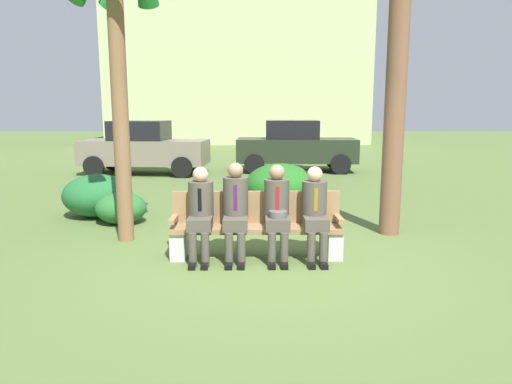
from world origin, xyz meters
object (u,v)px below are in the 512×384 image
(seated_man_rightmost, at_px, (315,208))
(shrub_far_lawn, at_px, (121,208))
(palm_tree_tall, at_px, (400,8))
(shrub_near_bench, at_px, (98,195))
(shrub_mid_lawn, at_px, (280,185))
(seated_man_leftmost, at_px, (200,209))
(parked_car_near, at_px, (144,148))
(seated_man_centerright, at_px, (277,208))
(park_bench, at_px, (256,226))
(parked_car_far, at_px, (295,146))
(building_backdrop, at_px, (239,56))
(seated_man_centerleft, at_px, (236,206))

(seated_man_rightmost, distance_m, shrub_far_lawn, 3.83)
(palm_tree_tall, xyz_separation_m, shrub_near_bench, (-5.20, 1.31, -3.14))
(shrub_near_bench, xyz_separation_m, shrub_mid_lawn, (3.53, 0.82, 0.05))
(seated_man_leftmost, xyz_separation_m, parked_car_near, (-2.69, 8.72, 0.13))
(seated_man_leftmost, relative_size, seated_man_rightmost, 1.00)
(seated_man_leftmost, xyz_separation_m, shrub_far_lawn, (-1.64, 2.09, -0.43))
(seated_man_centerright, relative_size, parked_car_near, 0.32)
(park_bench, xyz_separation_m, parked_car_far, (1.42, 9.23, 0.40))
(parked_car_near, bearing_deg, shrub_far_lawn, -81.06)
(seated_man_centerright, distance_m, shrub_far_lawn, 3.42)
(seated_man_centerright, bearing_deg, parked_car_near, 113.05)
(seated_man_centerright, height_order, shrub_far_lawn, seated_man_centerright)
(palm_tree_tall, height_order, building_backdrop, building_backdrop)
(seated_man_centerright, bearing_deg, shrub_near_bench, 140.75)
(shrub_far_lawn, bearing_deg, palm_tree_tall, -9.02)
(shrub_far_lawn, bearing_deg, parked_car_near, 98.94)
(seated_man_leftmost, distance_m, shrub_far_lawn, 2.69)
(seated_man_centerright, relative_size, shrub_far_lawn, 1.43)
(building_backdrop, bearing_deg, seated_man_centerright, -87.56)
(shrub_mid_lawn, distance_m, shrub_far_lawn, 3.26)
(shrub_near_bench, relative_size, building_backdrop, 0.08)
(seated_man_rightmost, height_order, shrub_near_bench, seated_man_rightmost)
(shrub_mid_lawn, bearing_deg, park_bench, -99.26)
(seated_man_rightmost, distance_m, shrub_mid_lawn, 3.50)
(shrub_far_lawn, xyz_separation_m, parked_car_near, (-1.04, 6.63, 0.56))
(seated_man_rightmost, relative_size, building_backdrop, 0.08)
(seated_man_centerleft, relative_size, seated_man_centerright, 1.02)
(park_bench, relative_size, building_backdrop, 0.14)
(parked_car_far, bearing_deg, shrub_mid_lawn, -98.45)
(seated_man_centerleft, relative_size, seated_man_rightmost, 1.04)
(palm_tree_tall, bearing_deg, shrub_near_bench, 165.90)
(shrub_far_lawn, xyz_separation_m, building_backdrop, (1.62, 22.54, 5.13))
(building_backdrop, bearing_deg, seated_man_rightmost, -86.37)
(seated_man_centerleft, height_order, seated_man_centerright, seated_man_centerleft)
(seated_man_rightmost, relative_size, parked_car_far, 0.32)
(park_bench, bearing_deg, seated_man_centerright, -26.29)
(parked_car_far, bearing_deg, shrub_near_bench, -123.34)
(seated_man_centerright, bearing_deg, park_bench, 153.71)
(seated_man_centerleft, xyz_separation_m, shrub_mid_lawn, (0.83, 3.47, -0.27))
(shrub_near_bench, relative_size, shrub_mid_lawn, 0.89)
(seated_man_centerright, distance_m, building_backdrop, 25.10)
(seated_man_centerleft, xyz_separation_m, shrub_far_lawn, (-2.11, 2.08, -0.45))
(parked_car_far, bearing_deg, shrub_far_lawn, -117.66)
(shrub_mid_lawn, bearing_deg, shrub_near_bench, -167.00)
(park_bench, distance_m, parked_car_near, 9.26)
(parked_car_near, bearing_deg, parked_car_far, 7.53)
(building_backdrop, bearing_deg, palm_tree_tall, -82.69)
(shrub_mid_lawn, relative_size, shrub_far_lawn, 1.64)
(seated_man_rightmost, bearing_deg, park_bench, 170.37)
(parked_car_near, xyz_separation_m, building_backdrop, (2.66, 15.91, 4.58))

